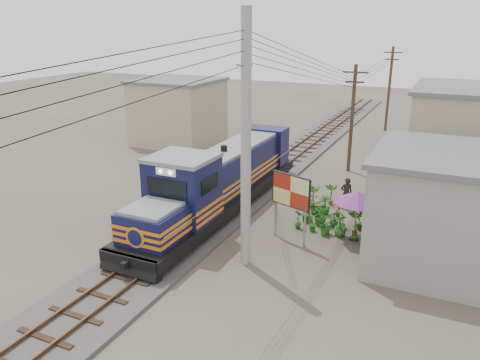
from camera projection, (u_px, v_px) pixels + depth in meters
The scene contains 16 objects.
ground at pixel (180, 242), 21.19m from camera, with size 120.00×120.00×0.00m, color #473F35.
ballast at pixel (263, 178), 29.76m from camera, with size 3.60×70.00×0.16m, color #595651.
track at pixel (263, 175), 29.70m from camera, with size 1.15×70.00×0.12m.
locomotive at pixel (219, 182), 24.05m from camera, with size 2.81×15.29×3.79m.
utility_pole_main at pixel (246, 146), 17.77m from camera, with size 0.40×0.40×10.00m.
wooden_pole_mid at pixel (352, 117), 30.25m from camera, with size 1.60×0.24×7.00m.
wooden_pole_far at pixel (389, 88), 42.07m from camera, with size 1.60×0.24×7.50m.
wooden_pole_left at pixel (244, 99), 37.49m from camera, with size 1.60×0.24×7.00m.
power_lines at pixel (253, 58), 26.14m from camera, with size 9.65×19.00×3.30m.
shophouse_front at pixel (467, 212), 18.41m from camera, with size 7.35×6.30×4.70m.
shophouse_back at pixel (460, 126), 35.01m from camera, with size 6.30×6.30×4.20m.
shophouse_left at pixel (178, 111), 38.12m from camera, with size 6.30×6.30×5.20m.
billboard at pixel (291, 193), 20.56m from camera, with size 1.97×0.82×3.17m.
market_umbrella at pixel (357, 197), 20.76m from camera, with size 2.60×2.60×2.36m.
vendor at pixel (346, 193), 24.72m from camera, with size 0.64×0.42×1.75m, color black.
plant_nursery at pixel (324, 216), 22.84m from camera, with size 3.33×3.09×1.09m.
Camera 1 is at (10.60, -16.24, 9.40)m, focal length 35.00 mm.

